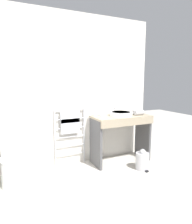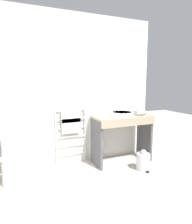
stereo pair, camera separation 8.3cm
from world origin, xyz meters
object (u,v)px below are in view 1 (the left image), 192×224
object	(u,v)px
cup_near_edge	(102,113)
trash_bin	(142,160)
sink_basin	(121,114)
cup_near_wall	(95,113)
towel_radiator	(70,125)
toilet	(16,164)
hair_dryer	(139,112)

from	to	relation	value
cup_near_edge	trash_bin	bearing A→B (deg)	-52.37
sink_basin	cup_near_edge	xyz separation A→B (m)	(-0.29, 0.17, 0.01)
cup_near_wall	cup_near_edge	xyz separation A→B (m)	(0.11, -0.02, -0.00)
cup_near_edge	towel_radiator	bearing A→B (deg)	171.31
cup_near_edge	trash_bin	size ratio (longest dim) A/B	0.28
toilet	cup_near_edge	size ratio (longest dim) A/B	8.01
hair_dryer	trash_bin	distance (m)	0.84
towel_radiator	trash_bin	xyz separation A→B (m)	(1.00, -0.67, -0.55)
sink_basin	hair_dryer	world-z (taller)	hair_dryer
cup_near_wall	cup_near_edge	world-z (taller)	same
cup_near_wall	cup_near_edge	size ratio (longest dim) A/B	1.00
towel_radiator	sink_basin	distance (m)	0.89
toilet	towel_radiator	xyz separation A→B (m)	(0.88, 0.31, 0.40)
sink_basin	cup_near_edge	size ratio (longest dim) A/B	4.21
sink_basin	trash_bin	world-z (taller)	sink_basin
cup_near_wall	hair_dryer	xyz separation A→B (m)	(0.74, -0.25, -0.00)
sink_basin	cup_near_wall	bearing A→B (deg)	153.54
hair_dryer	trash_bin	bearing A→B (deg)	-116.33
towel_radiator	hair_dryer	distance (m)	1.23
sink_basin	cup_near_wall	size ratio (longest dim) A/B	4.21
toilet	sink_basin	world-z (taller)	sink_basin
towel_radiator	trash_bin	bearing A→B (deg)	-33.86
toilet	cup_near_edge	xyz separation A→B (m)	(1.43, 0.23, 0.59)
hair_dryer	towel_radiator	bearing A→B (deg)	165.48
cup_near_edge	hair_dryer	bearing A→B (deg)	-19.32
toilet	trash_bin	xyz separation A→B (m)	(1.89, -0.36, -0.15)
towel_radiator	sink_basin	xyz separation A→B (m)	(0.84, -0.26, 0.18)
sink_basin	hair_dryer	xyz separation A→B (m)	(0.35, -0.05, 0.01)
sink_basin	hair_dryer	distance (m)	0.35
cup_near_wall	hair_dryer	bearing A→B (deg)	-18.31
toilet	trash_bin	size ratio (longest dim) A/B	2.22
cup_near_edge	sink_basin	bearing A→B (deg)	-31.16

